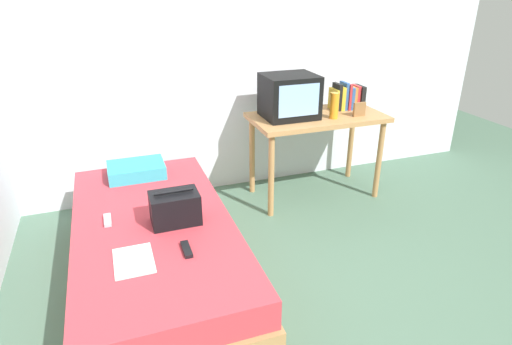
{
  "coord_description": "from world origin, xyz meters",
  "views": [
    {
      "loc": [
        -1.13,
        -1.72,
        1.84
      ],
      "look_at": [
        -0.15,
        1.04,
        0.52
      ],
      "focal_mm": 30.11,
      "sensor_mm": 36.0,
      "label": 1
    }
  ],
  "objects": [
    {
      "name": "bed",
      "position": [
        -0.96,
        0.73,
        0.22
      ],
      "size": [
        1.0,
        2.0,
        0.44
      ],
      "color": "#B27F4C",
      "rests_on": "ground"
    },
    {
      "name": "tv",
      "position": [
        0.33,
        1.54,
        0.95
      ],
      "size": [
        0.44,
        0.39,
        0.36
      ],
      "color": "black",
      "rests_on": "desk"
    },
    {
      "name": "wall_back",
      "position": [
        0.0,
        2.0,
        1.3
      ],
      "size": [
        5.2,
        0.1,
        2.6
      ],
      "primitive_type": "cube",
      "color": "silver",
      "rests_on": "ground"
    },
    {
      "name": "handbag",
      "position": [
        -0.82,
        0.67,
        0.54
      ],
      "size": [
        0.3,
        0.2,
        0.22
      ],
      "color": "black",
      "rests_on": "bed"
    },
    {
      "name": "remote_dark",
      "position": [
        -0.82,
        0.33,
        0.45
      ],
      "size": [
        0.04,
        0.16,
        0.02
      ],
      "primitive_type": "cube",
      "color": "black",
      "rests_on": "bed"
    },
    {
      "name": "picture_frame",
      "position": [
        0.91,
        1.35,
        0.83
      ],
      "size": [
        0.11,
        0.02,
        0.12
      ],
      "primitive_type": "cube",
      "color": "olive",
      "rests_on": "desk"
    },
    {
      "name": "remote_silver",
      "position": [
        -1.23,
        0.81,
        0.45
      ],
      "size": [
        0.04,
        0.14,
        0.02
      ],
      "primitive_type": "cube",
      "color": "#B7B7BC",
      "rests_on": "bed"
    },
    {
      "name": "desk",
      "position": [
        0.58,
        1.5,
        0.67
      ],
      "size": [
        1.16,
        0.6,
        0.77
      ],
      "color": "#B27F4C",
      "rests_on": "ground"
    },
    {
      "name": "water_bottle",
      "position": [
        0.67,
        1.37,
        0.87
      ],
      "size": [
        0.07,
        0.07,
        0.22
      ],
      "primitive_type": "cylinder",
      "color": "orange",
      "rests_on": "desk"
    },
    {
      "name": "book_row",
      "position": [
        0.93,
        1.6,
        0.87
      ],
      "size": [
        0.29,
        0.16,
        0.24
      ],
      "color": "gold",
      "rests_on": "desk"
    },
    {
      "name": "pillow",
      "position": [
        -0.98,
        1.47,
        0.49
      ],
      "size": [
        0.43,
        0.31,
        0.1
      ],
      "primitive_type": "cube",
      "color": "#33A8B7",
      "rests_on": "bed"
    },
    {
      "name": "ground_plane",
      "position": [
        0.0,
        0.0,
        0.0
      ],
      "size": [
        8.0,
        8.0,
        0.0
      ],
      "primitive_type": "plane",
      "color": "#4C6B56"
    },
    {
      "name": "magazine",
      "position": [
        -1.11,
        0.33,
        0.44
      ],
      "size": [
        0.21,
        0.29,
        0.01
      ],
      "primitive_type": "cube",
      "color": "white",
      "rests_on": "bed"
    }
  ]
}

